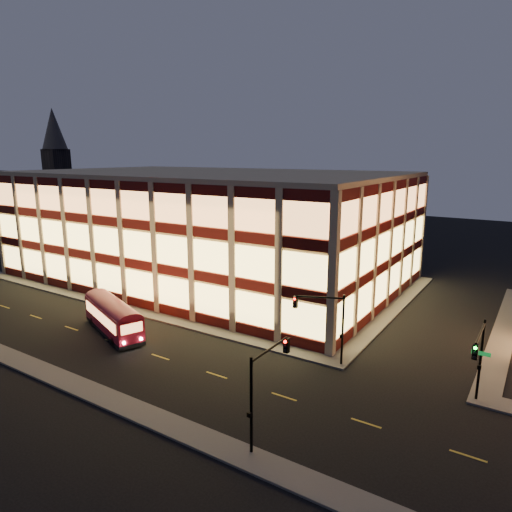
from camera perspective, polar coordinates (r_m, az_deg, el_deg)
The scene contains 12 objects.
ground at distance 50.95m, azimuth -15.23°, elevation -7.08°, with size 200.00×200.00×0.00m, color black.
sidewalk_office_south at distance 53.70m, azimuth -16.61°, elevation -6.05°, with size 54.00×2.00×0.15m, color #514F4C.
sidewalk_office_east at distance 53.16m, azimuth 16.78°, elevation -6.26°, with size 2.00×30.00×0.15m, color #514F4C.
sidewalk_tower_west at distance 51.55m, azimuth 28.69°, elevation -7.91°, with size 2.00×30.00×0.15m, color #514F4C.
sidewalk_near at distance 44.02m, azimuth -28.06°, elevation -11.26°, with size 100.00×2.00×0.15m, color #514F4C.
office_building at distance 63.11m, azimuth -6.01°, elevation 3.86°, with size 50.45×30.45×14.50m.
church_tower at distance 128.35m, azimuth -23.44°, elevation 8.12°, with size 5.00×5.00×18.00m, color #2D2621.
church_spire at distance 128.27m, azimuth -24.00°, elevation 14.35°, with size 6.00×6.00×10.00m, color #4C473F.
traffic_signal_far at distance 37.10m, azimuth 8.65°, elevation -7.50°, with size 3.79×1.87×6.00m.
traffic_signal_right at distance 33.69m, azimuth 26.12°, elevation -10.86°, with size 1.20×4.37×6.00m.
traffic_signal_near at distance 27.36m, azimuth 1.14°, elevation -14.94°, with size 0.32×4.45×6.00m.
trolley_bus at distance 45.82m, azimuth -17.45°, elevation -7.05°, with size 9.87×5.76×3.27m.
Camera 1 is at (36.16, -31.71, 16.79)m, focal length 32.00 mm.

